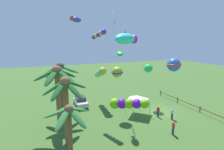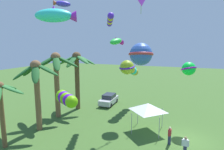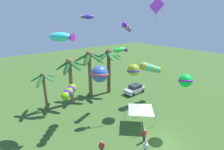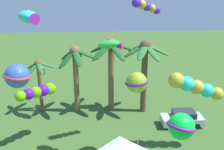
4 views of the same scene
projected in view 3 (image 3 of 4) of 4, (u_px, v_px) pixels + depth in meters
ground_plane at (163, 143)px, 17.11m from camera, size 120.00×120.00×0.00m
palm_tree_0 at (44, 82)px, 22.08m from camera, size 3.57×3.76×5.66m
palm_tree_1 at (90, 63)px, 26.14m from camera, size 5.15×5.17×7.73m
palm_tree_2 at (109, 61)px, 27.62m from camera, size 4.90×4.70×7.67m
palm_tree_3 at (70, 71)px, 23.83m from camera, size 4.17×4.52×7.11m
parked_car_0 at (135, 89)px, 28.82m from camera, size 3.91×1.77×1.51m
spectator_0 at (102, 148)px, 15.41m from camera, size 0.50×0.38×1.59m
spectator_1 at (144, 135)px, 17.08m from camera, size 0.55×0.27×1.59m
spectator_2 at (145, 148)px, 15.33m from camera, size 0.26×0.55×1.59m
festival_tent at (141, 107)px, 19.40m from camera, size 2.86×2.86×2.85m
kite_ball_0 at (185, 81)px, 17.25m from camera, size 2.12×2.12×1.37m
kite_tube_1 at (70, 91)px, 18.53m from camera, size 2.82×3.07×1.25m
kite_diamond_2 at (157, 6)px, 19.68m from camera, size 1.91×0.80×2.82m
kite_tube_3 at (127, 27)px, 21.44m from camera, size 2.36×1.48×1.29m
kite_ball_4 at (100, 74)px, 13.56m from camera, size 1.91×1.91×1.42m
kite_tube_5 at (150, 68)px, 24.60m from camera, size 4.39×1.36×2.25m
kite_fish_6 at (61, 37)px, 16.78m from camera, size 2.42×2.96×1.17m
kite_fish_7 at (87, 17)px, 21.61m from camera, size 1.72×1.58×0.69m
kite_ball_8 at (133, 70)px, 20.89m from camera, size 2.38×2.38×1.54m
kite_fish_9 at (120, 50)px, 19.30m from camera, size 1.94×1.27×0.84m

